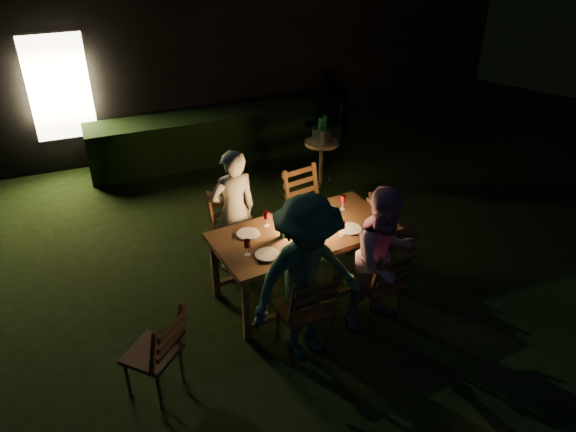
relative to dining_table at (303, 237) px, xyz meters
name	(u,v)px	position (x,y,z in m)	size (l,w,h in m)	color
garden_envelope	(206,30)	(0.58, 6.24, 0.85)	(40.00, 40.00, 3.20)	black
dining_table	(303,237)	(0.00, 0.00, 0.00)	(2.05, 1.21, 0.81)	#522E1B
chair_near_left	(303,322)	(-0.35, -0.82, -0.42)	(0.49, 0.52, 1.03)	#522E1B
chair_near_right	(377,294)	(0.55, -0.70, -0.42)	(0.52, 0.55, 1.01)	#522E1B
chair_far_left	(237,245)	(-0.55, 0.71, -0.41)	(0.58, 0.60, 1.05)	#522E1B
chair_far_right	(309,224)	(0.44, 0.84, -0.41)	(0.56, 0.59, 1.06)	#522E1B
chair_end	(390,241)	(1.22, 0.16, -0.44)	(0.50, 0.47, 0.94)	#522E1B
chair_spare	(156,366)	(-1.79, -0.86, -0.43)	(0.63, 0.63, 0.97)	#522E1B
person_house_side	(234,211)	(-0.55, 0.75, 0.03)	(0.55, 0.36, 1.52)	beige
person_opp_right	(384,259)	(0.55, -0.75, 0.06)	(0.76, 0.59, 1.57)	#B1799D
person_opp_left	(307,279)	(-0.34, -0.87, 0.14)	(1.12, 0.64, 1.73)	#2D5A48
lantern	(305,215)	(0.04, 0.06, 0.24)	(0.16, 0.16, 0.35)	white
plate_far_left	(248,234)	(-0.57, 0.15, 0.09)	(0.25, 0.25, 0.01)	white
plate_near_left	(267,254)	(-0.52, -0.29, 0.09)	(0.25, 0.25, 0.01)	white
plate_far_right	(328,211)	(0.42, 0.28, 0.09)	(0.25, 0.25, 0.01)	white
plate_near_right	(350,229)	(0.48, -0.16, 0.09)	(0.25, 0.25, 0.01)	white
wineglass_a	(267,219)	(-0.33, 0.24, 0.17)	(0.06, 0.06, 0.18)	#59070F
wineglass_b	(247,248)	(-0.70, -0.21, 0.17)	(0.06, 0.06, 0.18)	#59070F
wineglass_c	(342,229)	(0.33, -0.24, 0.17)	(0.06, 0.06, 0.18)	#59070F
wineglass_d	(343,202)	(0.59, 0.26, 0.17)	(0.06, 0.06, 0.18)	#59070F
wineglass_e	(310,240)	(-0.06, -0.31, 0.17)	(0.06, 0.06, 0.18)	silver
bottle_table	(283,225)	(-0.25, -0.03, 0.22)	(0.07, 0.07, 0.28)	#0F471E
napkin_left	(307,249)	(-0.11, -0.34, 0.09)	(0.18, 0.14, 0.01)	red
napkin_right	(362,230)	(0.58, -0.22, 0.09)	(0.18, 0.14, 0.01)	red
phone	(265,261)	(-0.58, -0.38, 0.08)	(0.14, 0.07, 0.01)	black
side_table	(322,147)	(1.30, 2.37, -0.12)	(0.51, 0.51, 0.69)	olive
ice_bucket	(322,135)	(1.30, 2.37, 0.07)	(0.30, 0.30, 0.22)	#A5A8AD
bottle_bucket_a	(320,133)	(1.25, 2.33, 0.12)	(0.07, 0.07, 0.32)	#0F471E
bottle_bucket_b	(324,130)	(1.35, 2.41, 0.12)	(0.07, 0.07, 0.32)	#0F471E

